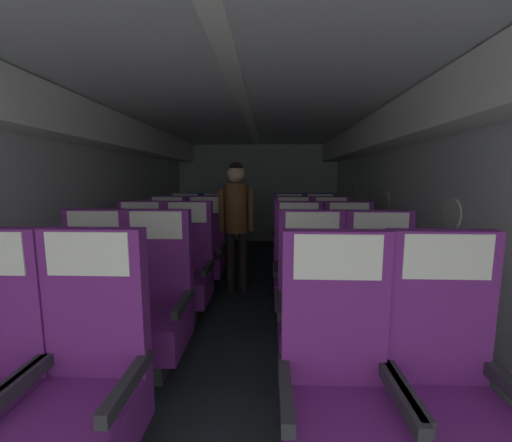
{
  "coord_description": "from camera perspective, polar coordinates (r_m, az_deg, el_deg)",
  "views": [
    {
      "loc": [
        0.25,
        0.33,
        1.42
      ],
      "look_at": [
        0.1,
        4.0,
        0.92
      ],
      "focal_mm": 22.08,
      "sensor_mm": 36.0,
      "label": 1
    }
  ],
  "objects": [
    {
      "name": "seat_d_right_window",
      "position": [
        3.96,
        6.72,
        -5.7
      ],
      "size": [
        0.5,
        0.51,
        1.19
      ],
      "color": "#38383D",
      "rests_on": "ground"
    },
    {
      "name": "seat_a_left_aisle",
      "position": [
        1.75,
        -28.59,
        -24.95
      ],
      "size": [
        0.5,
        0.51,
        1.19
      ],
      "color": "#38383D",
      "rests_on": "ground"
    },
    {
      "name": "seat_c_right_aisle",
      "position": [
        3.22,
        16.51,
        -9.16
      ],
      "size": [
        0.5,
        0.51,
        1.19
      ],
      "color": "#38383D",
      "rests_on": "ground"
    },
    {
      "name": "seat_a_right_window",
      "position": [
        1.57,
        14.6,
        -28.37
      ],
      "size": [
        0.5,
        0.51,
        1.19
      ],
      "color": "#38383D",
      "rests_on": "ground"
    },
    {
      "name": "seat_e_right_window",
      "position": [
        4.8,
        6.0,
        -3.32
      ],
      "size": [
        0.5,
        0.51,
        1.19
      ],
      "color": "#38383D",
      "rests_on": "ground"
    },
    {
      "name": "flight_attendant",
      "position": [
        3.85,
        -3.6,
        1.42
      ],
      "size": [
        0.43,
        0.28,
        1.61
      ],
      "rotation": [
        0.0,
        0.0,
        0.11
      ],
      "color": "black",
      "rests_on": "ground"
    },
    {
      "name": "seat_e_left_aisle",
      "position": [
        4.85,
        -7.2,
        -3.22
      ],
      "size": [
        0.5,
        0.51,
        1.19
      ],
      "color": "#38383D",
      "rests_on": "ground"
    },
    {
      "name": "seat_b_left_aisle",
      "position": [
        2.45,
        -17.86,
        -14.72
      ],
      "size": [
        0.5,
        0.51,
        1.19
      ],
      "color": "#38383D",
      "rests_on": "ground"
    },
    {
      "name": "seat_d_left_window",
      "position": [
        4.13,
        -15.87,
        -5.38
      ],
      "size": [
        0.5,
        0.51,
        1.19
      ],
      "color": "#38383D",
      "rests_on": "ground"
    },
    {
      "name": "seat_b_right_aisle",
      "position": [
        2.43,
        21.71,
        -15.06
      ],
      "size": [
        0.5,
        0.51,
        1.19
      ],
      "color": "#38383D",
      "rests_on": "ground"
    },
    {
      "name": "seat_c_right_window",
      "position": [
        3.13,
        7.74,
        -9.4
      ],
      "size": [
        0.5,
        0.51,
        1.19
      ],
      "color": "#38383D",
      "rests_on": "ground"
    },
    {
      "name": "seat_d_left_aisle",
      "position": [
        4.03,
        -9.25,
        -5.52
      ],
      "size": [
        0.5,
        0.51,
        1.19
      ],
      "color": "#38383D",
      "rests_on": "ground"
    },
    {
      "name": "seat_b_left_window",
      "position": [
        2.64,
        -27.6,
        -13.52
      ],
      "size": [
        0.5,
        0.51,
        1.19
      ],
      "color": "#38383D",
      "rests_on": "ground"
    },
    {
      "name": "seat_d_right_aisle",
      "position": [
        4.01,
        13.42,
        -5.7
      ],
      "size": [
        0.5,
        0.51,
        1.19
      ],
      "color": "#38383D",
      "rests_on": "ground"
    },
    {
      "name": "fuselage_shell",
      "position": [
        3.63,
        -1.69,
        10.67
      ],
      "size": [
        3.65,
        7.39,
        2.2
      ],
      "color": "silver",
      "rests_on": "ground"
    },
    {
      "name": "ground",
      "position": [
        3.64,
        -1.91,
        -15.34
      ],
      "size": [
        3.77,
        7.74,
        0.02
      ],
      "primitive_type": "cube",
      "color": "#23282D"
    },
    {
      "name": "seat_c_left_window",
      "position": [
        3.36,
        -20.38,
        -8.62
      ],
      "size": [
        0.5,
        0.51,
        1.19
      ],
      "color": "#38383D",
      "rests_on": "ground"
    },
    {
      "name": "seat_b_right_window",
      "position": [
        2.34,
        10.11,
        -15.54
      ],
      "size": [
        0.5,
        0.51,
        1.19
      ],
      "color": "#38383D",
      "rests_on": "ground"
    },
    {
      "name": "seat_e_left_window",
      "position": [
        4.94,
        -12.76,
        -3.14
      ],
      "size": [
        0.5,
        0.51,
        1.19
      ],
      "color": "#38383D",
      "rests_on": "ground"
    },
    {
      "name": "seat_e_right_aisle",
      "position": [
        4.84,
        11.55,
        -3.32
      ],
      "size": [
        0.5,
        0.51,
        1.19
      ],
      "color": "#38383D",
      "rests_on": "ground"
    },
    {
      "name": "seat_c_left_aisle",
      "position": [
        3.21,
        -12.45,
        -9.07
      ],
      "size": [
        0.5,
        0.51,
        1.19
      ],
      "color": "#38383D",
      "rests_on": "ground"
    },
    {
      "name": "seat_a_right_aisle",
      "position": [
        1.74,
        31.55,
        -25.32
      ],
      "size": [
        0.5,
        0.51,
        1.19
      ],
      "color": "#38383D",
      "rests_on": "ground"
    }
  ]
}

